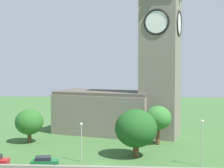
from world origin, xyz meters
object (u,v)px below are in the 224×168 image
Objects in this scene: church at (130,86)px; streetlamp_central at (202,136)px; tree_riverside_west at (158,118)px; car_green at (44,161)px; tree_riverside_east at (136,128)px; tree_by_tower at (29,122)px; streetlamp_west_mid at (81,136)px.

streetlamp_central is (11.33, -24.10, -6.24)m from church.
tree_riverside_west is (-5.77, 14.48, 0.45)m from streetlamp_central.
car_green is 25.03m from tree_riverside_west.
tree_by_tower is at bearing 156.24° from tree_riverside_east.
tree_by_tower is 25.96m from tree_riverside_west.
tree_riverside_east is at bearing -86.60° from church.
tree_riverside_east reaches higher than tree_riverside_west.
church reaches higher than tree_riverside_west.
tree_riverside_east is 1.07× the size of tree_riverside_west.
streetlamp_central is at bearing -4.17° from streetlamp_west_mid.
tree_by_tower is (-21.52, 9.47, -0.72)m from tree_riverside_east.
car_green is at bearing -117.10° from church.
tree_by_tower is (-20.38, -9.73, -6.85)m from church.
car_green is 0.61× the size of streetlamp_central.
church is at bearing 115.18° from streetlamp_central.
church is 7.93× the size of car_green.
car_green is 0.54× the size of tree_riverside_east.
tree_riverside_east is (8.89, 3.51, 0.61)m from streetlamp_west_mid.
tree_riverside_west is (13.31, 13.09, 0.96)m from streetlamp_west_mid.
tree_riverside_west is at bearing 0.25° from tree_by_tower.
tree_riverside_west is (25.94, 0.11, 1.06)m from tree_by_tower.
church is at bearing 62.90° from car_green.
tree_by_tower is (-7.25, 15.92, 3.43)m from car_green.
tree_by_tower is (-31.71, 14.37, -0.62)m from streetlamp_central.
car_green is 0.58× the size of tree_riverside_west.
tree_riverside_east is at bearing -114.77° from tree_riverside_west.
tree_by_tower is at bearing 134.21° from streetlamp_west_mid.
tree_riverside_east is at bearing -23.76° from tree_by_tower.
streetlamp_west_mid is 18.11m from tree_by_tower.
tree_riverside_west is (4.42, 9.58, 0.35)m from tree_riverside_east.
streetlamp_west_mid is 18.70m from tree_riverside_west.
tree_riverside_east is at bearing 21.52° from streetlamp_west_mid.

